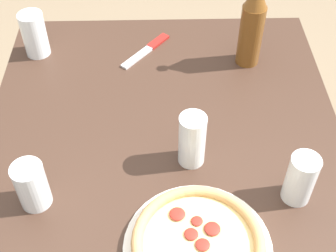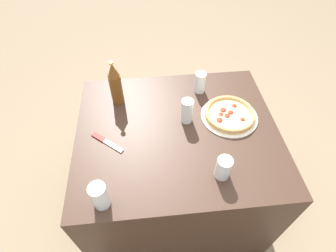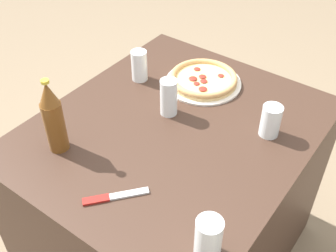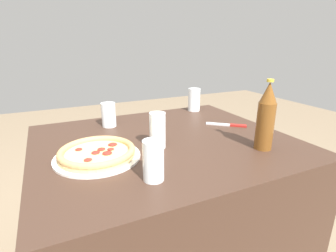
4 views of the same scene
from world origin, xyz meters
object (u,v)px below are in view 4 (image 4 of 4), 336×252
Objects in this scene: glass_mango_juice at (153,161)px; glass_water at (194,101)px; glass_red_wine at (109,116)px; beer_bottle at (266,117)px; knife at (228,125)px; glass_lemonade at (158,132)px; pizza_pepperoni at (97,153)px.

glass_water is at bearing -128.89° from glass_mango_juice.
glass_water is (-0.52, -0.08, 0.01)m from glass_red_wine.
beer_bottle reaches higher than knife.
glass_water is at bearing -89.37° from knife.
beer_bottle is 1.62× the size of knife.
glass_lemonade is 0.43m from knife.
beer_bottle reaches higher than glass_red_wine.
glass_lemonade is 0.40m from beer_bottle.
glass_red_wine reaches higher than knife.
knife is (-0.52, 0.24, -0.05)m from glass_red_wine.
glass_red_wine is 0.36m from glass_lemonade.
pizza_pepperoni is at bearing -17.08° from beer_bottle.
glass_mango_juice is at bearing 31.88° from knife.
beer_bottle is at bearing 84.99° from glass_water.
glass_red_wine is at bearing -72.51° from glass_lemonade.
beer_bottle is at bearing 153.25° from glass_lemonade.
knife is at bearing 90.63° from glass_water.
beer_bottle reaches higher than pizza_pepperoni.
beer_bottle is at bearing 162.92° from pizza_pepperoni.
glass_lemonade reaches higher than glass_water.
beer_bottle is (-0.46, -0.04, 0.07)m from glass_mango_juice.
glass_red_wine is at bearing -109.73° from pizza_pepperoni.
glass_lemonade is at bearing 107.49° from glass_red_wine.
glass_mango_juice is 0.76× the size of knife.
glass_mango_juice is (0.00, 0.56, 0.01)m from glass_red_wine.
beer_bottle is (0.05, 0.60, 0.07)m from glass_water.
glass_mango_juice reaches higher than pizza_pepperoni.
beer_bottle reaches higher than glass_water.
glass_mango_juice is 0.47m from beer_bottle.
glass_water is 0.49× the size of beer_bottle.
glass_lemonade is 0.25m from glass_mango_juice.
knife is (-0.06, -0.28, -0.12)m from beer_bottle.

